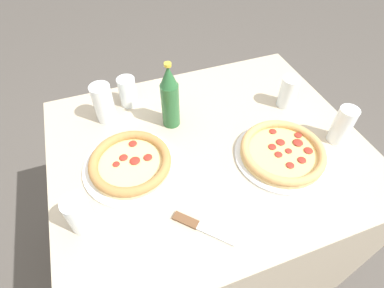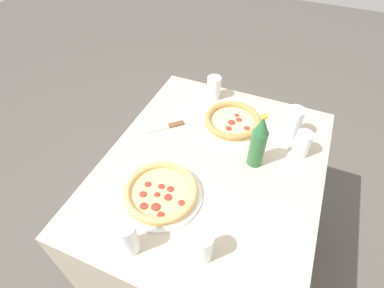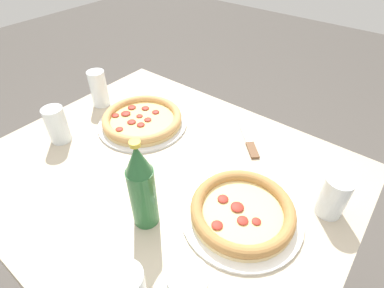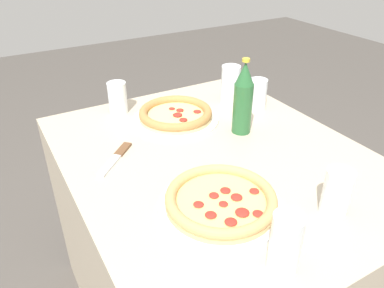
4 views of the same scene
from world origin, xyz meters
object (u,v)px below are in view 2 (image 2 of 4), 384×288
(pizza_veggie, at_px, (161,192))
(knife, at_px, (167,127))
(glass_orange_juice, at_px, (302,145))
(glass_iced_tea, at_px, (203,246))
(glass_cola, at_px, (129,239))
(glass_mango_juice, at_px, (293,124))
(beer_bottle, at_px, (258,142))
(pizza_pepperoni, at_px, (233,121))
(glass_red_wine, at_px, (214,88))

(pizza_veggie, distance_m, knife, 0.36)
(glass_orange_juice, bearing_deg, knife, 97.08)
(glass_iced_tea, xyz_separation_m, knife, (0.48, 0.36, -0.05))
(glass_cola, xyz_separation_m, glass_mango_juice, (0.71, -0.37, 0.01))
(glass_mango_juice, bearing_deg, knife, 107.72)
(glass_mango_juice, distance_m, beer_bottle, 0.24)
(pizza_pepperoni, xyz_separation_m, glass_red_wine, (0.16, 0.15, 0.03))
(knife, bearing_deg, pizza_pepperoni, -63.70)
(pizza_pepperoni, bearing_deg, glass_orange_juice, -101.21)
(pizza_pepperoni, height_order, glass_iced_tea, glass_iced_tea)
(glass_cola, relative_size, beer_bottle, 0.54)
(pizza_veggie, height_order, pizza_pepperoni, pizza_pepperoni)
(pizza_pepperoni, distance_m, glass_cola, 0.69)
(pizza_veggie, bearing_deg, beer_bottle, -43.23)
(glass_mango_juice, bearing_deg, pizza_veggie, 143.31)
(glass_cola, height_order, knife, glass_cola)
(glass_orange_juice, height_order, glass_cola, glass_cola)
(glass_mango_juice, distance_m, knife, 0.54)
(glass_iced_tea, bearing_deg, glass_red_wine, 17.69)
(pizza_pepperoni, distance_m, glass_mango_juice, 0.25)
(glass_iced_tea, distance_m, glass_cola, 0.23)
(glass_iced_tea, height_order, glass_red_wine, glass_iced_tea)
(pizza_veggie, relative_size, knife, 2.06)
(glass_iced_tea, distance_m, knife, 0.60)
(glass_cola, relative_size, glass_mango_juice, 0.93)
(pizza_pepperoni, distance_m, knife, 0.30)
(glass_red_wine, bearing_deg, glass_orange_juice, -115.87)
(glass_orange_juice, bearing_deg, glass_mango_juice, 30.92)
(glass_iced_tea, relative_size, knife, 0.81)
(pizza_veggie, relative_size, glass_red_wine, 2.67)
(glass_red_wine, bearing_deg, glass_mango_juice, -107.66)
(beer_bottle, distance_m, knife, 0.43)
(pizza_veggie, xyz_separation_m, glass_iced_tea, (-0.15, -0.22, 0.04))
(pizza_pepperoni, height_order, knife, pizza_pepperoni)
(pizza_veggie, distance_m, glass_mango_juice, 0.62)
(pizza_veggie, height_order, glass_orange_juice, glass_orange_juice)
(pizza_pepperoni, height_order, glass_mango_juice, glass_mango_juice)
(glass_mango_juice, xyz_separation_m, beer_bottle, (-0.21, 0.10, 0.05))
(pizza_pepperoni, xyz_separation_m, glass_orange_juice, (-0.06, -0.30, 0.03))
(glass_iced_tea, bearing_deg, glass_orange_juice, -20.67)
(glass_mango_juice, bearing_deg, glass_iced_tea, 166.73)
(glass_iced_tea, xyz_separation_m, beer_bottle, (0.43, -0.05, 0.06))
(glass_cola, height_order, beer_bottle, beer_bottle)
(glass_cola, xyz_separation_m, glass_red_wine, (0.84, 0.03, -0.01))
(glass_cola, distance_m, beer_bottle, 0.57)
(pizza_veggie, bearing_deg, glass_iced_tea, -123.86)
(glass_mango_juice, xyz_separation_m, glass_red_wine, (0.13, 0.40, -0.01))
(glass_orange_juice, xyz_separation_m, knife, (-0.07, 0.57, -0.05))
(glass_iced_tea, distance_m, beer_bottle, 0.44)
(pizza_pepperoni, relative_size, glass_orange_juice, 2.67)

